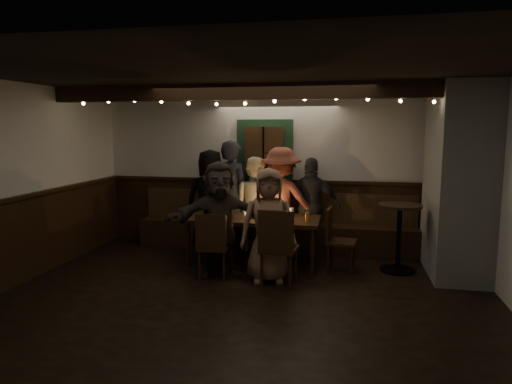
% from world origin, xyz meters
% --- Properties ---
extents(room, '(6.02, 5.01, 2.62)m').
position_xyz_m(room, '(1.07, 1.42, 1.07)').
color(room, black).
rests_on(room, ground).
extents(dining_table, '(1.95, 0.84, 0.85)m').
position_xyz_m(dining_table, '(-0.18, 1.40, 0.64)').
color(dining_table, black).
rests_on(dining_table, ground).
extents(chair_near_left, '(0.44, 0.44, 0.90)m').
position_xyz_m(chair_near_left, '(-0.56, 0.58, 0.51)').
color(chair_near_left, black).
rests_on(chair_near_left, ground).
extents(chair_near_right, '(0.49, 0.49, 1.00)m').
position_xyz_m(chair_near_right, '(0.33, 0.47, 0.57)').
color(chair_near_right, black).
rests_on(chair_near_right, ground).
extents(chair_end, '(0.44, 0.44, 0.89)m').
position_xyz_m(chair_end, '(1.03, 1.32, 0.50)').
color(chair_end, black).
rests_on(chair_end, ground).
extents(high_top, '(0.60, 0.60, 0.96)m').
position_xyz_m(high_top, '(1.91, 1.44, 0.61)').
color(high_top, black).
rests_on(high_top, ground).
extents(person_a, '(0.90, 0.67, 1.67)m').
position_xyz_m(person_a, '(-1.03, 2.03, 0.83)').
color(person_a, black).
rests_on(person_a, ground).
extents(person_b, '(0.78, 0.65, 1.81)m').
position_xyz_m(person_b, '(-0.69, 2.11, 0.91)').
color(person_b, black).
rests_on(person_b, ground).
extents(person_c, '(0.93, 0.84, 1.55)m').
position_xyz_m(person_c, '(-0.31, 2.13, 0.78)').
color(person_c, beige).
rests_on(person_c, ground).
extents(person_d, '(1.11, 0.65, 1.71)m').
position_xyz_m(person_d, '(0.14, 2.02, 0.85)').
color(person_d, brown).
rests_on(person_d, ground).
extents(person_e, '(0.91, 0.39, 1.55)m').
position_xyz_m(person_e, '(0.62, 2.12, 0.77)').
color(person_e, '#2A2A2B').
rests_on(person_e, ground).
extents(person_f, '(1.53, 1.00, 1.58)m').
position_xyz_m(person_f, '(-0.51, 0.75, 0.79)').
color(person_f, '#302622').
rests_on(person_f, ground).
extents(person_g, '(0.83, 0.64, 1.51)m').
position_xyz_m(person_g, '(0.18, 0.66, 0.75)').
color(person_g, '#87604B').
rests_on(person_g, ground).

